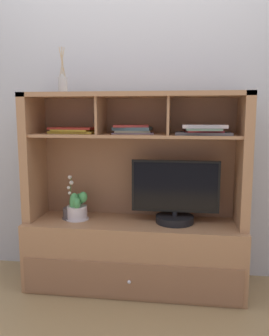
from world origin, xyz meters
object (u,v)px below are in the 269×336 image
Objects in this scene: magazine_stack_right at (132,129)px; potted_fern at (77,208)px; magazine_stack_left at (204,130)px; potted_orchid at (71,211)px; tv_monitor at (175,197)px; magazine_stack_centre at (73,130)px; media_console at (135,230)px; diffuser_bottle at (63,84)px.

potted_fern is at bearing -172.47° from magazine_stack_right.
magazine_stack_left is (0.85, -0.01, 0.54)m from potted_fern.
potted_fern is at bearing -18.97° from potted_orchid.
magazine_stack_right is at bearing 7.53° from potted_fern.
magazine_stack_centre reaches higher than tv_monitor.
potted_orchid is 1.55× the size of potted_fern.
potted_orchid is 0.57m from magazine_stack_centre.
potted_orchid is at bearing -134.24° from magazine_stack_centre.
magazine_stack_centre is at bearing -178.57° from magazine_stack_right.
magazine_stack_left is at bearing -7.98° from magazine_stack_right.
magazine_stack_left is (0.45, -0.05, 0.70)m from media_console.
diffuser_bottle is (-0.93, 0.03, 0.30)m from magazine_stack_left.
potted_orchid is 1.07× the size of magazine_stack_right.
magazine_stack_right is (0.43, 0.03, 0.58)m from potted_orchid.
magazine_stack_right is 0.97× the size of diffuser_bottle.
magazine_stack_left reaches higher than potted_fern.
magazine_stack_centre reaches higher than potted_orchid.
potted_orchid is at bearing 161.03° from potted_fern.
magazine_stack_right reaches higher than potted_orchid.
media_console is 0.84m from magazine_stack_left.
potted_orchid is 0.92× the size of magazine_stack_centre.
potted_orchid is 0.88m from diffuser_bottle.
diffuser_bottle is (-0.03, -0.00, 0.88)m from potted_orchid.
diffuser_bottle is (-0.06, -0.02, 0.31)m from magazine_stack_centre.
media_console reaches higher than magazine_stack_right.
magazine_stack_centre is 0.31m from diffuser_bottle.
potted_fern is 0.56× the size of magazine_stack_left.
magazine_stack_right is at bearing 137.73° from media_console.
diffuser_bottle is at bearing -178.19° from potted_orchid.
potted_orchid is 0.87× the size of magazine_stack_left.
magazine_stack_centre is at bearing 178.40° from tv_monitor.
magazine_stack_left reaches higher than tv_monitor.
tv_monitor is 1.89× the size of potted_orchid.
media_console is 0.70m from magazine_stack_right.
magazine_stack_centre reaches higher than potted_fern.
magazine_stack_centre is 0.41m from magazine_stack_right.
tv_monitor is 2.94× the size of potted_fern.
diffuser_bottle reaches higher than media_console.
magazine_stack_left reaches higher than potted_orchid.
diffuser_bottle reaches higher than magazine_stack_left.
media_console is 0.47m from potted_orchid.
potted_fern is at bearing -11.00° from diffuser_bottle.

